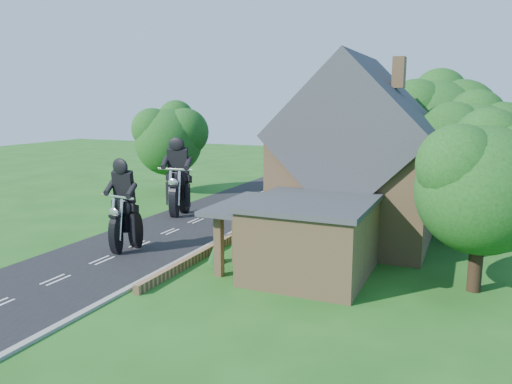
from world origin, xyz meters
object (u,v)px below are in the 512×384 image
at_px(garden_wall, 249,228).
at_px(annex, 308,236).
at_px(motorcycle_follow, 179,204).
at_px(house, 357,163).
at_px(motorcycle_lead, 126,238).

bearing_deg(garden_wall, annex, -46.16).
bearing_deg(motorcycle_follow, garden_wall, 157.55).
xyz_separation_m(house, motorcycle_lead, (-10.37, -7.26, -3.61)).
height_order(garden_wall, motorcycle_follow, motorcycle_follow).
distance_m(garden_wall, motorcycle_lead, 7.54).
distance_m(annex, motorcycle_lead, 9.81).
bearing_deg(motorcycle_follow, annex, 141.67).
xyz_separation_m(garden_wall, motorcycle_follow, (-6.12, 1.95, 0.60)).
relative_size(motorcycle_lead, motorcycle_follow, 0.91).
relative_size(garden_wall, house, 2.15).
distance_m(house, annex, 7.30).
bearing_deg(house, annex, -95.24).
bearing_deg(motorcycle_follow, motorcycle_lead, 98.54).
height_order(garden_wall, motorcycle_lead, motorcycle_lead).
bearing_deg(motorcycle_lead, motorcycle_follow, -68.21).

